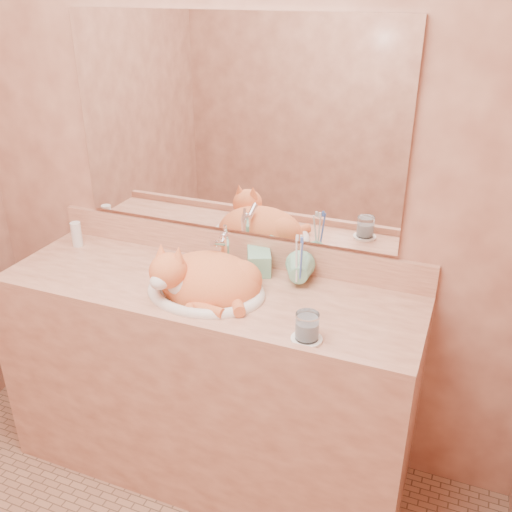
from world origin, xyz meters
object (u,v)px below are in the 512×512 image
at_px(cat, 204,278).
at_px(water_glass, 307,326).
at_px(vanity_counter, 208,381).
at_px(toothbrush_cup, 298,277).
at_px(soap_dispenser, 260,256).
at_px(sink_basin, 205,276).

distance_m(cat, water_glass, 0.47).
bearing_deg(vanity_counter, toothbrush_cup, 21.00).
relative_size(vanity_counter, cat, 4.12).
bearing_deg(water_glass, toothbrush_cup, 112.87).
relative_size(cat, toothbrush_cup, 3.39).
bearing_deg(toothbrush_cup, soap_dispenser, 171.23).
bearing_deg(toothbrush_cup, sink_basin, -154.80).
relative_size(cat, water_glass, 4.38).
relative_size(sink_basin, water_glass, 4.90).
bearing_deg(cat, vanity_counter, 119.02).
distance_m(soap_dispenser, water_glass, 0.44).
relative_size(soap_dispenser, water_glass, 2.21).
bearing_deg(toothbrush_cup, water_glass, -67.13).
distance_m(sink_basin, toothbrush_cup, 0.34).
height_order(vanity_counter, sink_basin, sink_basin).
bearing_deg(sink_basin, soap_dispenser, 59.59).
bearing_deg(cat, sink_basin, -1.82).
bearing_deg(vanity_counter, sink_basin, -49.54).
bearing_deg(soap_dispenser, toothbrush_cup, -32.77).
relative_size(cat, soap_dispenser, 1.98).
distance_m(sink_basin, soap_dispenser, 0.22).
distance_m(vanity_counter, sink_basin, 0.49).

